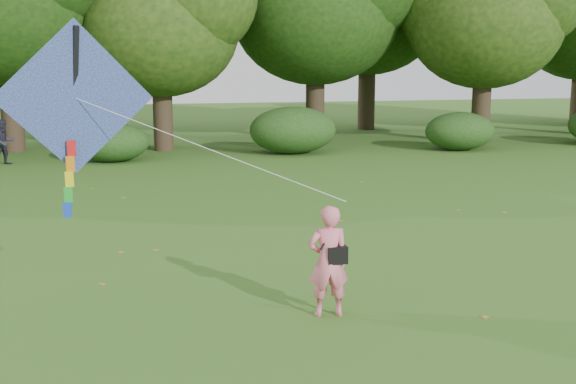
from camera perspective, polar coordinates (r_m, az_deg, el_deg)
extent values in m
plane|color=#265114|center=(11.38, 6.04, -9.13)|extent=(100.00, 100.00, 0.00)
imported|color=pink|center=(10.79, 3.20, -5.47)|extent=(0.65, 0.45, 1.69)
imported|color=#272633|center=(27.76, -21.51, 3.69)|extent=(1.00, 0.95, 1.64)
cube|color=black|center=(10.76, 3.86, -4.95)|extent=(0.30, 0.20, 0.26)
cylinder|color=black|center=(10.64, 3.28, -3.31)|extent=(0.33, 0.14, 0.47)
cube|color=#233799|center=(12.38, -16.49, 7.15)|extent=(2.53, 0.56, 2.54)
cube|color=black|center=(12.41, -16.48, 7.15)|extent=(0.29, 0.59, 2.30)
cylinder|color=white|center=(11.27, -6.72, 3.56)|extent=(3.91, 2.44, 1.44)
cube|color=red|center=(12.48, -16.74, 3.33)|extent=(0.14, 0.06, 0.26)
cube|color=orange|center=(12.51, -16.82, 2.15)|extent=(0.14, 0.06, 0.26)
cube|color=yellow|center=(12.55, -16.89, 0.97)|extent=(0.14, 0.06, 0.26)
cube|color=green|center=(12.60, -16.96, -0.20)|extent=(0.14, 0.06, 0.26)
cube|color=blue|center=(12.65, -17.03, -1.36)|extent=(0.14, 0.06, 0.26)
cylinder|color=#3A2D1E|center=(31.51, -21.00, 6.49)|extent=(0.88, 0.88, 3.85)
cylinder|color=#3A2D1E|center=(30.25, -9.86, 6.23)|extent=(0.80, 0.80, 3.15)
ellipsoid|color=#1E3F11|center=(30.18, -10.06, 12.55)|extent=(6.40, 6.40, 5.44)
cylinder|color=#3A2D1E|center=(33.29, 2.16, 7.22)|extent=(0.86, 0.86, 3.67)
ellipsoid|color=#1E3F11|center=(33.28, 2.21, 13.99)|extent=(7.60, 7.60, 6.46)
cylinder|color=#3A2D1E|center=(33.50, 15.02, 6.68)|extent=(0.83, 0.83, 3.43)
ellipsoid|color=#1E3F11|center=(33.46, 15.32, 12.81)|extent=(6.80, 6.80, 5.78)
cylinder|color=#3A2D1E|center=(37.71, -15.05, 7.14)|extent=(0.84, 0.84, 3.50)
ellipsoid|color=#1E3F11|center=(37.69, -15.33, 12.72)|extent=(7.00, 7.00, 5.95)
cylinder|color=#3A2D1E|center=(38.74, 6.23, 7.92)|extent=(0.90, 0.90, 4.02)
ellipsoid|color=#1E3F11|center=(38.76, 6.35, 14.06)|extent=(7.80, 7.80, 6.63)
ellipsoid|color=#264919|center=(27.41, -13.67, 3.82)|extent=(2.66, 2.09, 1.42)
ellipsoid|color=#264919|center=(28.91, 0.38, 4.92)|extent=(3.50, 2.75, 1.88)
ellipsoid|color=#264919|center=(30.80, 13.43, 4.70)|extent=(2.94, 2.31, 1.58)
cube|color=olive|center=(14.78, -13.07, -4.66)|extent=(0.14, 0.14, 0.01)
cube|color=olive|center=(20.40, -12.90, -0.44)|extent=(0.14, 0.13, 0.01)
cube|color=olive|center=(12.84, -14.48, -7.06)|extent=(0.14, 0.14, 0.01)
cube|color=olive|center=(18.85, 16.72, -1.53)|extent=(0.13, 0.09, 0.01)
cube|color=olive|center=(14.79, -10.40, -4.54)|extent=(0.14, 0.13, 0.01)
cube|color=olive|center=(11.33, 15.27, -9.51)|extent=(0.14, 0.13, 0.01)
cube|color=olive|center=(17.16, 4.09, -2.27)|extent=(0.14, 0.13, 0.01)
cube|color=olive|center=(22.03, -15.33, 0.27)|extent=(0.14, 0.14, 0.01)
cube|color=olive|center=(18.79, 13.31, -1.39)|extent=(0.13, 0.14, 0.01)
cube|color=olive|center=(22.48, 5.86, 0.80)|extent=(0.14, 0.14, 0.01)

